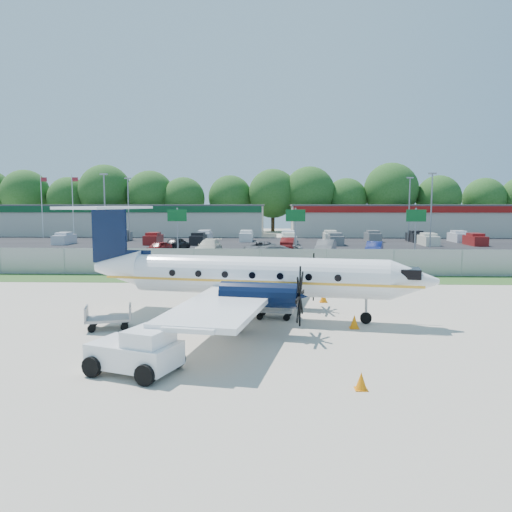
{
  "coord_description": "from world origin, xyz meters",
  "views": [
    {
      "loc": [
        1.12,
        -23.29,
        5.38
      ],
      "look_at": [
        0.0,
        6.0,
        2.3
      ],
      "focal_mm": 35.0,
      "sensor_mm": 36.0,
      "label": 1
    }
  ],
  "objects_px": {
    "pushback_tug": "(138,351)",
    "baggage_cart_near": "(109,318)",
    "baggage_cart_far": "(275,309)",
    "aircraft": "(251,276)"
  },
  "relations": [
    {
      "from": "pushback_tug",
      "to": "baggage_cart_near",
      "type": "xyz_separation_m",
      "value": [
        -2.83,
        5.55,
        -0.24
      ]
    },
    {
      "from": "baggage_cart_far",
      "to": "baggage_cart_near",
      "type": "bearing_deg",
      "value": -162.27
    },
    {
      "from": "aircraft",
      "to": "baggage_cart_far",
      "type": "xyz_separation_m",
      "value": [
        1.09,
        0.04,
        -1.59
      ]
    },
    {
      "from": "pushback_tug",
      "to": "baggage_cart_far",
      "type": "relative_size",
      "value": 1.64
    },
    {
      "from": "pushback_tug",
      "to": "baggage_cart_far",
      "type": "height_order",
      "value": "pushback_tug"
    },
    {
      "from": "baggage_cart_near",
      "to": "baggage_cart_far",
      "type": "xyz_separation_m",
      "value": [
        7.16,
        2.29,
        -0.03
      ]
    },
    {
      "from": "baggage_cart_far",
      "to": "pushback_tug",
      "type": "bearing_deg",
      "value": -118.92
    },
    {
      "from": "pushback_tug",
      "to": "baggage_cart_near",
      "type": "bearing_deg",
      "value": 116.96
    },
    {
      "from": "pushback_tug",
      "to": "baggage_cart_far",
      "type": "distance_m",
      "value": 8.96
    },
    {
      "from": "aircraft",
      "to": "pushback_tug",
      "type": "bearing_deg",
      "value": -112.57
    }
  ]
}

